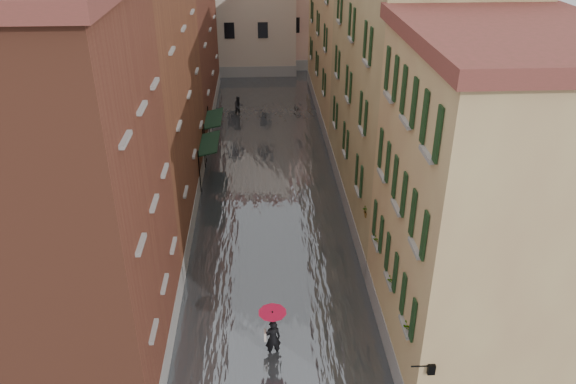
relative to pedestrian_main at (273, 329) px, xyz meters
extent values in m
plane|color=#515154|center=(0.22, 2.14, -1.30)|extent=(120.00, 120.00, 0.00)
cube|color=#4B4F54|center=(0.22, 15.14, -1.20)|extent=(10.00, 60.00, 0.20)
cube|color=brown|center=(-6.78, 0.14, 5.20)|extent=(6.00, 8.00, 13.00)
cube|color=brown|center=(-6.78, 11.14, 4.95)|extent=(6.00, 14.00, 12.50)
cube|color=brown|center=(-6.78, 26.14, 5.70)|extent=(6.00, 16.00, 14.00)
cube|color=#A97F57|center=(7.22, 0.14, 4.45)|extent=(6.00, 8.00, 11.50)
cube|color=tan|center=(7.22, 11.14, 5.20)|extent=(6.00, 14.00, 13.00)
cube|color=#A97F57|center=(7.22, 26.14, 4.45)|extent=(6.00, 16.00, 11.50)
cube|color=#CCA38F|center=(6.22, 42.14, 4.70)|extent=(10.00, 9.00, 12.00)
cube|color=black|center=(-3.23, 14.51, 1.25)|extent=(1.09, 3.25, 0.31)
cylinder|color=black|center=(-3.73, 12.88, 0.10)|extent=(0.06, 0.06, 2.80)
cylinder|color=black|center=(-3.73, 16.13, 0.10)|extent=(0.06, 0.06, 2.80)
cube|color=black|center=(-3.23, 18.57, 1.25)|extent=(1.09, 3.28, 0.31)
cylinder|color=black|center=(-3.73, 16.93, 0.10)|extent=(0.06, 0.06, 2.80)
cylinder|color=black|center=(-3.73, 20.20, 0.10)|extent=(0.06, 0.06, 2.80)
cylinder|color=black|center=(4.27, -3.86, 1.80)|extent=(0.60, 0.05, 0.05)
cube|color=black|center=(4.57, -3.86, 1.70)|extent=(0.22, 0.22, 0.35)
cube|color=beige|center=(4.57, -3.86, 1.70)|extent=(0.14, 0.14, 0.24)
cube|color=#9B5432|center=(4.34, -2.37, 1.85)|extent=(0.22, 0.85, 0.18)
imported|color=#265926|center=(4.34, -2.37, 2.27)|extent=(0.59, 0.51, 0.66)
cube|color=#9B5432|center=(4.34, 0.02, 1.85)|extent=(0.22, 0.85, 0.18)
imported|color=#265926|center=(4.34, 0.02, 2.27)|extent=(0.59, 0.51, 0.66)
cube|color=#9B5432|center=(4.34, 2.65, 1.85)|extent=(0.22, 0.85, 0.18)
imported|color=#265926|center=(4.34, 2.65, 2.27)|extent=(0.59, 0.51, 0.66)
cube|color=#9B5432|center=(4.34, 5.05, 1.85)|extent=(0.22, 0.85, 0.18)
imported|color=#265926|center=(4.34, 5.05, 2.27)|extent=(0.59, 0.51, 0.66)
imported|color=black|center=(0.00, 0.00, -0.47)|extent=(0.67, 0.51, 1.65)
cube|color=beige|center=(-0.28, 0.05, -0.35)|extent=(0.08, 0.30, 0.38)
cylinder|color=black|center=(0.00, 0.00, 0.05)|extent=(0.02, 0.02, 1.00)
cone|color=#AA0B2A|center=(0.00, 0.00, 0.62)|extent=(1.04, 1.04, 0.28)
imported|color=black|center=(-1.88, 25.78, -0.51)|extent=(0.94, 0.86, 1.57)
camera|label=1|loc=(-0.28, -15.72, 14.03)|focal=35.00mm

